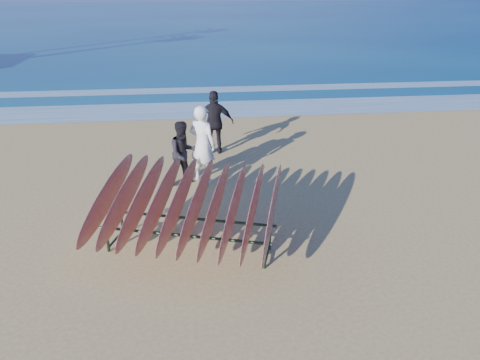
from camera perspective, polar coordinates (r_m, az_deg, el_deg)
The scene contains 8 objects.
ground at distance 9.23m, azimuth 0.56°, elevation -7.39°, with size 120.00×120.00×0.00m, color tan.
ocean at distance 63.05m, azimuth -5.89°, elevation 19.01°, with size 160.00×160.00×0.00m, color navy.
foam_near at distance 18.51m, azimuth -3.25°, elevation 8.61°, with size 160.00×160.00×0.00m, color white.
foam_far at distance 21.91m, azimuth -3.82°, elevation 10.92°, with size 160.00×160.00×0.00m, color white.
surfboard_rack at distance 8.52m, azimuth -6.45°, elevation -2.99°, with size 3.83×3.51×1.60m.
person_white at distance 11.55m, azimuth -4.62°, elevation 4.38°, with size 0.71×0.47×1.95m, color white.
person_dark_a at distance 11.48m, azimuth -6.87°, elevation 3.24°, with size 0.78×0.61×1.60m, color black.
person_dark_b at distance 13.51m, azimuth -3.08°, elevation 7.00°, with size 1.08×0.45×1.84m, color black.
Camera 1 is at (-0.98, -7.87, 4.73)m, focal length 35.00 mm.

